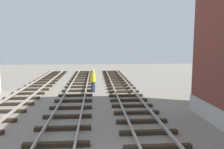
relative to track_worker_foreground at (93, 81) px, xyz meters
name	(u,v)px	position (x,y,z in m)	size (l,w,h in m)	color
track_worker_foreground	(93,81)	(0.00, 0.00, 0.00)	(0.40, 0.40, 1.87)	#262D4C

